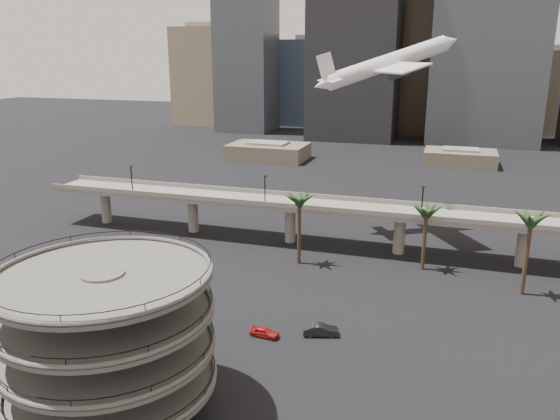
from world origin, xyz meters
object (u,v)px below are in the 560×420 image
(parking_ramp, at_px, (108,330))
(airborne_jet, at_px, (387,64))
(overpass, at_px, (344,212))
(car_b, at_px, (321,330))
(car_a, at_px, (265,332))

(parking_ramp, distance_m, airborne_jet, 81.63)
(overpass, height_order, car_b, overpass)
(overpass, bearing_deg, airborne_jet, 73.70)
(overpass, xyz_separation_m, car_b, (4.27, -36.01, -6.53))
(car_b, bearing_deg, airborne_jet, -17.65)
(overpass, distance_m, car_b, 36.84)
(parking_ramp, bearing_deg, car_a, 63.75)
(overpass, bearing_deg, car_a, -94.42)
(airborne_jet, bearing_deg, parking_ramp, -135.82)
(parking_ramp, relative_size, airborne_jet, 0.76)
(parking_ramp, relative_size, car_a, 5.40)
(overpass, bearing_deg, car_b, -83.24)
(overpass, relative_size, car_a, 31.65)
(airborne_jet, height_order, car_b, airborne_jet)
(airborne_jet, xyz_separation_m, car_a, (-7.81, -55.19, -34.60))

